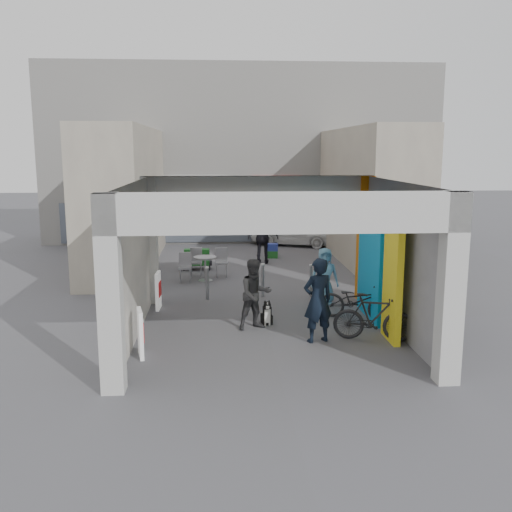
{
  "coord_description": "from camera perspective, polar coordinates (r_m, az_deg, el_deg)",
  "views": [
    {
      "loc": [
        -1.14,
        -13.62,
        4.2
      ],
      "look_at": [
        -0.15,
        1.0,
        1.47
      ],
      "focal_mm": 40.0,
      "sensor_mm": 36.0,
      "label": 1
    }
  ],
  "objects": [
    {
      "name": "bicycle_rear",
      "position": [
        13.01,
        11.68,
        -6.02
      ],
      "size": [
        1.85,
        0.94,
        1.07
      ],
      "primitive_type": "imported",
      "rotation": [
        0.0,
        0.0,
        1.31
      ],
      "color": "black",
      "rests_on": "ground"
    },
    {
      "name": "ground",
      "position": [
        14.29,
        0.88,
        -6.53
      ],
      "size": [
        90.0,
        90.0,
        0.0
      ],
      "primitive_type": "plane",
      "color": "#525156",
      "rests_on": "ground"
    },
    {
      "name": "produce_stand",
      "position": [
        20.42,
        -5.94,
        -0.56
      ],
      "size": [
        1.08,
        0.58,
        0.71
      ],
      "rotation": [
        0.0,
        0.0,
        0.05
      ],
      "color": "black",
      "rests_on": "ground"
    },
    {
      "name": "border_collie",
      "position": [
        13.96,
        1.1,
        -5.88
      ],
      "size": [
        0.23,
        0.45,
        0.63
      ],
      "rotation": [
        0.0,
        0.0,
        0.18
      ],
      "color": "black",
      "rests_on": "ground"
    },
    {
      "name": "man_crates",
      "position": [
        21.29,
        0.71,
        1.84
      ],
      "size": [
        1.2,
        0.64,
        1.95
      ],
      "primitive_type": "imported",
      "rotation": [
        0.0,
        0.0,
        3.0
      ],
      "color": "black",
      "rests_on": "ground"
    },
    {
      "name": "bollard_right",
      "position": [
        16.6,
        5.52,
        -2.49
      ],
      "size": [
        0.09,
        0.09,
        0.93
      ],
      "primitive_type": "cylinder",
      "color": "gray",
      "rests_on": "ground"
    },
    {
      "name": "white_van",
      "position": [
        25.5,
        3.79,
        2.49
      ],
      "size": [
        3.99,
        2.72,
        1.26
      ],
      "primitive_type": "imported",
      "rotation": [
        0.0,
        0.0,
        1.2
      ],
      "color": "silver",
      "rests_on": "ground"
    },
    {
      "name": "bicycle_front",
      "position": [
        14.53,
        9.98,
        -4.42
      ],
      "size": [
        1.93,
        1.39,
        0.97
      ],
      "primitive_type": "imported",
      "rotation": [
        0.0,
        0.0,
        1.11
      ],
      "color": "black",
      "rests_on": "ground"
    },
    {
      "name": "plaza_bldg_left",
      "position": [
        21.45,
        -12.94,
        5.74
      ],
      "size": [
        2.0,
        9.0,
        5.0
      ],
      "primitive_type": "cube",
      "color": "#ACA48F",
      "rests_on": "ground"
    },
    {
      "name": "man_elderly",
      "position": [
        15.8,
        6.86,
        -2.0
      ],
      "size": [
        0.77,
        0.51,
        1.57
      ],
      "primitive_type": "imported",
      "rotation": [
        0.0,
        0.0,
        0.01
      ],
      "color": "#619BBD",
      "rests_on": "ground"
    },
    {
      "name": "arcade_canopy",
      "position": [
        13.04,
        3.57,
        2.17
      ],
      "size": [
        6.4,
        6.45,
        6.4
      ],
      "color": "#B4B4B0",
      "rests_on": "ground"
    },
    {
      "name": "far_building",
      "position": [
        27.63,
        -1.54,
        10.12
      ],
      "size": [
        18.0,
        4.08,
        8.0
      ],
      "color": "silver",
      "rests_on": "ground"
    },
    {
      "name": "advert_board_far",
      "position": [
        15.46,
        -9.74,
        -3.42
      ],
      "size": [
        0.12,
        0.55,
        1.0
      ],
      "rotation": [
        0.0,
        0.0,
        -0.05
      ],
      "color": "white",
      "rests_on": "ground"
    },
    {
      "name": "bollard_left",
      "position": [
        16.27,
        -4.9,
        -2.75
      ],
      "size": [
        0.09,
        0.09,
        0.93
      ],
      "primitive_type": "cylinder",
      "color": "gray",
      "rests_on": "ground"
    },
    {
      "name": "bollard_center",
      "position": [
        16.5,
        0.69,
        -2.47
      ],
      "size": [
        0.09,
        0.09,
        0.96
      ],
      "primitive_type": "cylinder",
      "color": "gray",
      "rests_on": "ground"
    },
    {
      "name": "cafe_set",
      "position": [
        18.92,
        -5.46,
        -1.27
      ],
      "size": [
        1.58,
        1.28,
        0.96
      ],
      "rotation": [
        0.0,
        0.0,
        0.15
      ],
      "color": "#98989D",
      "rests_on": "ground"
    },
    {
      "name": "man_back_turned",
      "position": [
        13.49,
        -0.07,
        -3.85
      ],
      "size": [
        0.99,
        0.89,
        1.68
      ],
      "primitive_type": "imported",
      "rotation": [
        0.0,
        0.0,
        0.36
      ],
      "color": "#39393B",
      "rests_on": "ground"
    },
    {
      "name": "crate_stack",
      "position": [
        22.55,
        1.62,
        0.54
      ],
      "size": [
        0.49,
        0.41,
        0.56
      ],
      "rotation": [
        0.0,
        0.0,
        -0.14
      ],
      "color": "#185522",
      "rests_on": "ground"
    },
    {
      "name": "plaza_bldg_right",
      "position": [
        21.92,
        11.1,
        5.91
      ],
      "size": [
        2.0,
        9.0,
        5.0
      ],
      "primitive_type": "cube",
      "color": "#ACA48F",
      "rests_on": "ground"
    },
    {
      "name": "man_with_dog",
      "position": [
        12.63,
        6.2,
        -4.43
      ],
      "size": [
        0.8,
        0.64,
        1.9
      ],
      "primitive_type": "imported",
      "rotation": [
        0.0,
        0.0,
        3.45
      ],
      "color": "black",
      "rests_on": "ground"
    },
    {
      "name": "advert_board_near",
      "position": [
        12.01,
        -11.46,
        -7.56
      ],
      "size": [
        0.2,
        0.55,
        1.0
      ],
      "rotation": [
        0.0,
        0.0,
        0.21
      ],
      "color": "white",
      "rests_on": "ground"
    }
  ]
}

